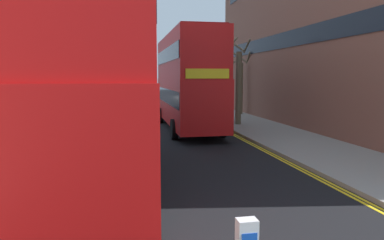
# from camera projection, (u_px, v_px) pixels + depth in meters

# --- Properties ---
(sidewalk_right) EXTENTS (4.00, 80.00, 0.14)m
(sidewalk_right) POSITION_uv_depth(u_px,v_px,m) (293.00, 140.00, 17.47)
(sidewalk_right) COLOR gray
(sidewalk_right) RESTS_ON ground
(sidewalk_left) EXTENTS (4.00, 80.00, 0.14)m
(sidewalk_left) POSITION_uv_depth(u_px,v_px,m) (5.00, 151.00, 15.00)
(sidewalk_left) COLOR gray
(sidewalk_left) RESTS_ON ground
(kerb_line_outer) EXTENTS (0.10, 56.00, 0.01)m
(kerb_line_outer) POSITION_uv_depth(u_px,v_px,m) (269.00, 152.00, 15.13)
(kerb_line_outer) COLOR yellow
(kerb_line_outer) RESTS_ON ground
(kerb_line_inner) EXTENTS (0.10, 56.00, 0.01)m
(kerb_line_inner) POSITION_uv_depth(u_px,v_px,m) (265.00, 152.00, 15.10)
(kerb_line_inner) COLOR yellow
(kerb_line_inner) RESTS_ON ground
(double_decker_bus_away) EXTENTS (2.98, 10.86, 5.64)m
(double_decker_bus_away) POSITION_uv_depth(u_px,v_px,m) (94.00, 81.00, 10.52)
(double_decker_bus_away) COLOR #B20F0F
(double_decker_bus_away) RESTS_ON ground
(double_decker_bus_oncoming) EXTENTS (2.85, 10.82, 5.64)m
(double_decker_bus_oncoming) POSITION_uv_depth(u_px,v_px,m) (187.00, 79.00, 21.34)
(double_decker_bus_oncoming) COLOR red
(double_decker_bus_oncoming) RESTS_ON ground
(street_tree_near) EXTENTS (1.62, 1.46, 5.01)m
(street_tree_near) POSITION_uv_depth(u_px,v_px,m) (240.00, 86.00, 29.19)
(street_tree_near) COLOR #6B6047
(street_tree_near) RESTS_ON sidewalk_right
(street_tree_far) EXTENTS (1.59, 1.93, 5.58)m
(street_tree_far) POSITION_uv_depth(u_px,v_px,m) (238.00, 84.00, 22.73)
(street_tree_far) COLOR #6B6047
(street_tree_far) RESTS_ON sidewalk_right
(street_tree_distant) EXTENTS (1.38, 1.51, 4.98)m
(street_tree_distant) POSITION_uv_depth(u_px,v_px,m) (203.00, 84.00, 35.97)
(street_tree_distant) COLOR #6B6047
(street_tree_distant) RESTS_ON sidewalk_right
(townhouse_terrace_right) EXTENTS (10.08, 28.00, 14.36)m
(townhouse_terrace_right) POSITION_uv_depth(u_px,v_px,m) (363.00, 13.00, 22.75)
(townhouse_terrace_right) COLOR brown
(townhouse_terrace_right) RESTS_ON ground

